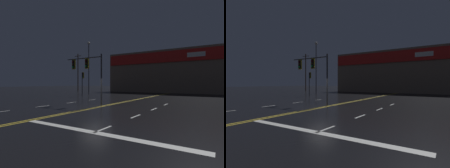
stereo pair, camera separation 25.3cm
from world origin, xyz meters
TOP-DOWN VIEW (x-y plane):
  - ground_plane at (0.00, 0.00)m, footprint 200.00×200.00m
  - road_markings at (0.83, -1.09)m, footprint 13.53×60.00m
  - traffic_signal_median at (-2.07, 1.24)m, footprint 4.37×0.36m
  - traffic_signal_corner_northwest at (-10.02, 9.81)m, footprint 0.42×0.36m
  - streetlight_near_left at (-13.12, 15.16)m, footprint 0.56×0.56m
  - building_backdrop at (0.00, 30.44)m, footprint 29.28×10.23m
  - utility_pole_row at (1.09, 23.16)m, footprint 48.87×0.26m

SIDE VIEW (x-z plane):
  - ground_plane at x=0.00m, z-range 0.00..0.00m
  - road_markings at x=0.83m, z-range 0.00..0.01m
  - traffic_signal_corner_northwest at x=-10.02m, z-range 0.91..4.78m
  - traffic_signal_median at x=-2.07m, z-range 1.24..6.02m
  - building_backdrop at x=0.00m, z-range 0.02..9.31m
  - utility_pole_row at x=1.09m, z-range -0.06..10.99m
  - streetlight_near_left at x=-13.12m, z-range 1.35..11.66m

